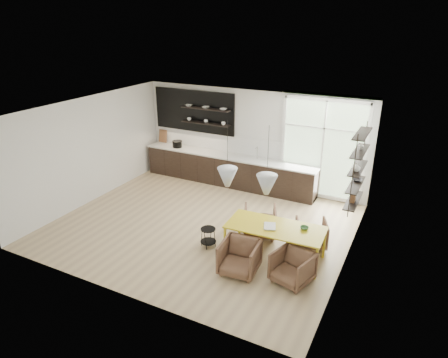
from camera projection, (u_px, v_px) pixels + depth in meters
The scene contains 11 objects.
room at pixel (243, 161), 10.09m from camera, with size 7.02×6.01×2.91m.
kitchen_run at pixel (226, 165), 12.27m from camera, with size 5.54×0.69×2.75m.
right_shelving at pixel (357, 171), 8.91m from camera, with size 0.26×1.22×1.90m.
dining_table at pixel (275, 229), 8.40m from camera, with size 2.09×1.02×0.75m.
armchair_back_left at pixel (260, 221), 9.44m from camera, with size 0.75×0.77×0.70m, color brown.
armchair_back_right at pixel (311, 233), 8.99m from camera, with size 0.66×0.68×0.62m, color brown.
armchair_front_left at pixel (239, 257), 8.03m from camera, with size 0.74×0.76×0.69m, color brown.
armchair_front_right at pixel (292, 267), 7.75m from camera, with size 0.70×0.72×0.65m, color brown.
wire_stool at pixel (208, 235), 8.96m from camera, with size 0.36×0.36×0.45m.
table_book at pixel (264, 226), 8.38m from camera, with size 0.24×0.33×0.03m, color white.
table_bowl at pixel (304, 228), 8.28m from camera, with size 0.18×0.18×0.06m, color #447645.
Camera 1 is at (4.49, -7.59, 4.86)m, focal length 32.00 mm.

